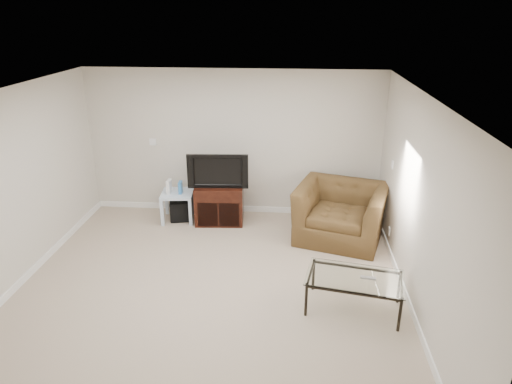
# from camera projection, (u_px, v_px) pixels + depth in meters

# --- Properties ---
(floor) EXTENTS (5.00, 5.00, 0.00)m
(floor) POSITION_uv_depth(u_px,v_px,m) (210.00, 289.00, 5.91)
(floor) COLOR tan
(floor) RESTS_ON ground
(ceiling) EXTENTS (5.00, 5.00, 0.00)m
(ceiling) POSITION_uv_depth(u_px,v_px,m) (201.00, 96.00, 4.98)
(ceiling) COLOR white
(ceiling) RESTS_ON ground
(wall_back) EXTENTS (5.00, 0.02, 2.50)m
(wall_back) POSITION_uv_depth(u_px,v_px,m) (233.00, 144.00, 7.76)
(wall_back) COLOR silver
(wall_back) RESTS_ON ground
(wall_left) EXTENTS (0.02, 5.00, 2.50)m
(wall_left) POSITION_uv_depth(u_px,v_px,m) (7.00, 194.00, 5.65)
(wall_left) COLOR silver
(wall_left) RESTS_ON ground
(wall_right) EXTENTS (0.02, 5.00, 2.50)m
(wall_right) POSITION_uv_depth(u_px,v_px,m) (420.00, 208.00, 5.25)
(wall_right) COLOR silver
(wall_right) RESTS_ON ground
(plate_back) EXTENTS (0.12, 0.02, 0.12)m
(plate_back) POSITION_uv_depth(u_px,v_px,m) (153.00, 142.00, 7.86)
(plate_back) COLOR white
(plate_back) RESTS_ON wall_back
(plate_right_switch) EXTENTS (0.02, 0.09, 0.13)m
(plate_right_switch) POSITION_uv_depth(u_px,v_px,m) (392.00, 164.00, 6.73)
(plate_right_switch) COLOR white
(plate_right_switch) RESTS_ON wall_right
(plate_right_outlet) EXTENTS (0.02, 0.08, 0.12)m
(plate_right_outlet) POSITION_uv_depth(u_px,v_px,m) (389.00, 231.00, 6.80)
(plate_right_outlet) COLOR white
(plate_right_outlet) RESTS_ON wall_right
(tv_stand) EXTENTS (0.83, 0.61, 0.66)m
(tv_stand) POSITION_uv_depth(u_px,v_px,m) (220.00, 203.00, 7.70)
(tv_stand) COLOR black
(tv_stand) RESTS_ON floor
(dvd_player) EXTENTS (0.51, 0.37, 0.07)m
(dvd_player) POSITION_uv_depth(u_px,v_px,m) (219.00, 192.00, 7.58)
(dvd_player) COLOR black
(dvd_player) RESTS_ON tv_stand
(television) EXTENTS (0.93, 0.24, 0.57)m
(television) POSITION_uv_depth(u_px,v_px,m) (218.00, 169.00, 7.44)
(television) COLOR black
(television) RESTS_ON tv_stand
(side_table) EXTENTS (0.57, 0.57, 0.50)m
(side_table) POSITION_uv_depth(u_px,v_px,m) (178.00, 206.00, 7.79)
(side_table) COLOR silver
(side_table) RESTS_ON floor
(subwoofer) EXTENTS (0.41, 0.41, 0.34)m
(subwoofer) POSITION_uv_depth(u_px,v_px,m) (180.00, 209.00, 7.83)
(subwoofer) COLOR black
(subwoofer) RESTS_ON floor
(game_console) EXTENTS (0.05, 0.17, 0.23)m
(game_console) POSITION_uv_depth(u_px,v_px,m) (169.00, 187.00, 7.63)
(game_console) COLOR white
(game_console) RESTS_ON side_table
(game_case) EXTENTS (0.06, 0.15, 0.20)m
(game_case) POSITION_uv_depth(u_px,v_px,m) (180.00, 187.00, 7.64)
(game_case) COLOR #337FCC
(game_case) RESTS_ON side_table
(recliner) EXTENTS (1.51, 1.20, 1.16)m
(recliner) POSITION_uv_depth(u_px,v_px,m) (341.00, 204.00, 7.04)
(recliner) COLOR brown
(recliner) RESTS_ON floor
(coffee_table) EXTENTS (1.23, 0.84, 0.44)m
(coffee_table) POSITION_uv_depth(u_px,v_px,m) (354.00, 293.00, 5.45)
(coffee_table) COLOR black
(coffee_table) RESTS_ON floor
(remote) EXTENTS (0.18, 0.07, 0.02)m
(remote) POSITION_uv_depth(u_px,v_px,m) (368.00, 278.00, 5.34)
(remote) COLOR #B2B2B7
(remote) RESTS_ON coffee_table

